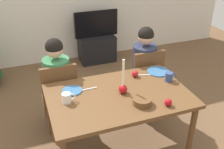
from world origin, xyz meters
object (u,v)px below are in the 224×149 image
Objects in this scene: dining_table at (119,101)px; person_left_child at (59,87)px; candle_centerpiece at (123,86)px; mug_left at (67,98)px; mug_right at (169,77)px; tv_stand at (97,48)px; apple_near_candle at (135,74)px; chair_left at (60,93)px; person_right_child at (144,72)px; plate_left at (72,91)px; tv at (96,24)px; plate_right at (158,71)px; apple_by_left_plate at (168,102)px; bowl_walnuts at (142,101)px; chair_right at (144,77)px.

dining_table is 0.82m from person_left_child.
candle_centerpiece is at bearing -48.70° from person_left_child.
mug_right is at bearing 1.20° from mug_left.
apple_near_candle is at bearing -94.77° from tv_stand.
tv_stand is (0.97, 1.69, -0.27)m from chair_left.
person_left_child is at bearing 180.00° from person_right_child.
plate_left is at bearing 171.59° from mug_right.
tv is 3.09× the size of plate_right.
mug_right reaches higher than dining_table.
plate_right is at bearing -86.32° from tv.
person_left_child is 1.27m from mug_right.
apple_by_left_plate is at bearing -83.90° from apple_near_candle.
plate_left is 1.04m from mug_right.
tv is 2.46m from mug_left.
person_right_child is 1.00m from bowl_walnuts.
person_left_child is 1.17m from plate_right.
person_left_child reaches higher than mug_right.
chair_right is 0.77× the size of person_right_child.
person_right_child is 4.59× the size of plate_right.
apple_near_candle is at bearing 46.29° from candle_centerpiece.
mug_left reaches higher than plate_left.
chair_right is 6.83× the size of mug_left.
tv_stand is 0.47m from tv.
tv reaches higher than bowl_walnuts.
chair_left reaches higher than mug_left.
mug_left is at bearing -164.08° from apple_near_candle.
dining_table is 7.89× the size of bowl_walnuts.
plate_left is (-0.89, -2.08, 0.05)m from tv.
chair_right is at bearing 91.06° from mug_right.
apple_near_candle reaches higher than dining_table.
candle_centerpiece is at bearing -153.69° from plate_right.
candle_centerpiece is (-0.42, -2.29, 0.58)m from tv_stand.
chair_left is 1.31m from apple_by_left_plate.
chair_right is 2.44× the size of candle_centerpiece.
tv_stand is 9.12× the size of apple_by_left_plate.
dining_table is 1.19× the size of person_right_child.
candle_centerpiece reaches higher than plate_left.
mug_right reaches higher than plate_left.
chair_right is 7.07× the size of mug_right.
person_right_child is (0.00, 0.03, 0.06)m from chair_right.
person_left_child is at bearing 131.62° from apple_by_left_plate.
person_right_child is 3.18× the size of candle_centerpiece.
bowl_walnuts is (-0.45, -0.51, 0.02)m from plate_right.
bowl_walnuts is (0.15, -0.23, 0.11)m from dining_table.
tv_stand is at bearing 60.21° from chair_left.
person_left_child is at bearing -120.25° from tv.
person_right_child is at bearing 91.00° from mug_right.
person_right_child is 1.27m from mug_left.
mug_right reaches higher than mug_left.
plate_left is 1.54× the size of mug_left.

